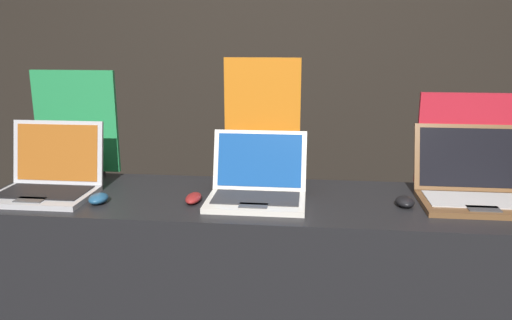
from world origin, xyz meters
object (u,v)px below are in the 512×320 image
at_px(promo_stand_front, 76,126).
at_px(laptop_back, 472,185).
at_px(mouse_middle, 193,198).
at_px(mouse_back, 405,202).
at_px(promo_stand_middle, 262,126).
at_px(promo_stand_back, 463,144).
at_px(laptop_front, 48,178).
at_px(mouse_front, 98,199).
at_px(laptop_middle, 257,185).

height_order(promo_stand_front, laptop_back, promo_stand_front).
xyz_separation_m(mouse_middle, mouse_back, (0.78, 0.04, 0.00)).
distance_m(mouse_middle, promo_stand_middle, 0.41).
height_order(promo_stand_middle, laptop_back, promo_stand_middle).
relative_size(mouse_back, promo_stand_back, 0.24).
height_order(laptop_front, promo_stand_middle, promo_stand_middle).
relative_size(mouse_front, laptop_back, 0.24).
distance_m(laptop_front, laptop_middle, 0.82).
height_order(laptop_middle, mouse_middle, laptop_middle).
bearing_deg(mouse_middle, mouse_back, 2.74).
bearing_deg(mouse_back, promo_stand_front, 168.89).
bearing_deg(mouse_middle, laptop_middle, 11.96).
distance_m(promo_stand_front, mouse_back, 1.40).
relative_size(mouse_front, laptop_middle, 0.26).
relative_size(laptop_middle, promo_stand_middle, 0.69).
relative_size(mouse_front, mouse_middle, 0.83).
relative_size(promo_stand_front, laptop_back, 1.19).
height_order(promo_stand_middle, mouse_back, promo_stand_middle).
bearing_deg(promo_stand_middle, promo_stand_front, 175.64).
bearing_deg(mouse_middle, promo_stand_front, 152.47).
bearing_deg(laptop_front, promo_stand_middle, 14.30).
bearing_deg(promo_stand_front, laptop_middle, -17.29).
height_order(mouse_front, promo_stand_front, promo_stand_front).
distance_m(laptop_front, mouse_middle, 0.59).
relative_size(laptop_front, laptop_back, 0.96).
xyz_separation_m(laptop_middle, laptop_back, (0.80, 0.07, 0.00)).
relative_size(laptop_front, laptop_middle, 1.03).
relative_size(mouse_front, promo_stand_middle, 0.18).
xyz_separation_m(promo_stand_front, mouse_back, (1.36, -0.27, -0.20)).
distance_m(promo_stand_front, mouse_middle, 0.69).
relative_size(mouse_middle, promo_stand_back, 0.29).
xyz_separation_m(laptop_middle, mouse_back, (0.54, -0.01, -0.04)).
height_order(laptop_front, laptop_middle, laptop_front).
distance_m(mouse_back, promo_stand_back, 0.39).
bearing_deg(laptop_middle, promo_stand_back, 16.10).
height_order(mouse_middle, promo_stand_back, promo_stand_back).
height_order(laptop_middle, laptop_back, laptop_back).
bearing_deg(promo_stand_back, laptop_middle, -163.90).
bearing_deg(laptop_back, mouse_back, -161.91).
bearing_deg(laptop_front, laptop_middle, 1.14).
height_order(promo_stand_front, laptop_middle, promo_stand_front).
xyz_separation_m(laptop_front, promo_stand_front, (0.00, 0.27, 0.16)).
xyz_separation_m(promo_stand_middle, mouse_back, (0.54, -0.20, -0.23)).
xyz_separation_m(promo_stand_middle, promo_stand_back, (0.80, 0.04, -0.07)).
distance_m(mouse_front, laptop_back, 1.39).
distance_m(laptop_front, laptop_back, 1.62).
distance_m(mouse_front, promo_stand_front, 0.47).
relative_size(laptop_front, mouse_front, 3.96).
height_order(mouse_front, laptop_middle, laptop_middle).
bearing_deg(promo_stand_middle, laptop_front, -165.70).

